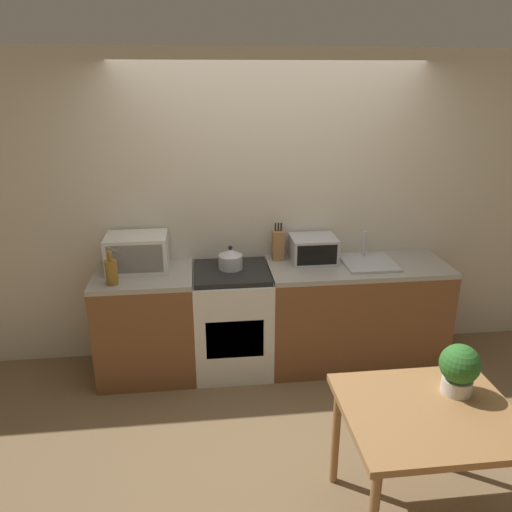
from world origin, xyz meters
name	(u,v)px	position (x,y,z in m)	size (l,w,h in m)	color
ground_plane	(286,410)	(0.00, 0.00, 0.00)	(16.00, 16.00, 0.00)	brown
wall_back	(269,210)	(0.00, 1.00, 1.30)	(10.00, 0.06, 2.60)	beige
counter_left_run	(147,324)	(-1.07, 0.66, 0.45)	(0.79, 0.62, 0.90)	brown
counter_right_run	(355,313)	(0.71, 0.66, 0.45)	(1.50, 0.62, 0.90)	brown
stove_range	(232,320)	(-0.36, 0.65, 0.45)	(0.63, 0.62, 0.90)	silver
kettle	(231,259)	(-0.36, 0.69, 0.98)	(0.20, 0.20, 0.20)	#B7B7BC
microwave	(137,252)	(-1.11, 0.77, 1.04)	(0.49, 0.34, 0.29)	silver
bottle	(111,271)	(-1.27, 0.47, 1.00)	(0.09, 0.09, 0.27)	olive
knife_block	(278,245)	(0.06, 0.86, 1.03)	(0.10, 0.10, 0.32)	#9E7042
toaster_oven	(313,249)	(0.35, 0.78, 1.01)	(0.38, 0.31, 0.21)	#ADAFB5
sink_basin	(369,262)	(0.80, 0.66, 0.92)	(0.42, 0.42, 0.24)	#ADAFB5
dining_table	(428,425)	(0.56, -1.05, 0.65)	(0.91, 0.78, 0.74)	#9E7042
potted_plant	(459,368)	(0.77, -0.92, 0.90)	(0.22, 0.22, 0.29)	beige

